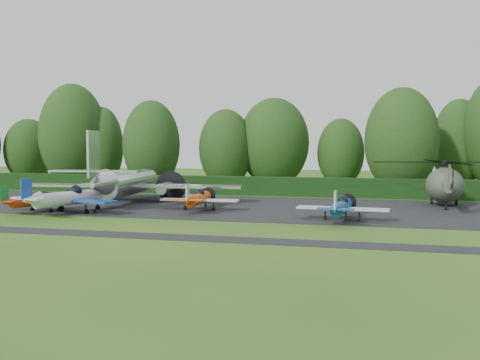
% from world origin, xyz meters
% --- Properties ---
extents(ground, '(160.00, 160.00, 0.00)m').
position_xyz_m(ground, '(0.00, 0.00, 0.00)').
color(ground, '#295718').
rests_on(ground, ground).
extents(apron, '(70.00, 18.00, 0.01)m').
position_xyz_m(apron, '(0.00, 10.00, 0.00)').
color(apron, black).
rests_on(apron, ground).
extents(taxiway_verge, '(70.00, 2.00, 0.00)m').
position_xyz_m(taxiway_verge, '(0.00, -6.00, 0.00)').
color(taxiway_verge, black).
rests_on(taxiway_verge, ground).
extents(hedgerow, '(90.00, 1.60, 2.00)m').
position_xyz_m(hedgerow, '(0.00, 21.00, 0.00)').
color(hedgerow, black).
rests_on(hedgerow, ground).
extents(transport_plane, '(21.35, 16.37, 6.84)m').
position_xyz_m(transport_plane, '(-6.22, 10.20, 1.91)').
color(transport_plane, silver).
rests_on(transport_plane, ground).
extents(light_plane_red, '(6.20, 6.52, 2.38)m').
position_xyz_m(light_plane_red, '(-10.16, 2.27, 0.99)').
color(light_plane_red, '#B52B10').
rests_on(light_plane_red, ground).
extents(light_plane_white, '(8.02, 8.44, 3.08)m').
position_xyz_m(light_plane_white, '(-7.26, 2.13, 1.28)').
color(light_plane_white, silver).
rests_on(light_plane_white, ground).
extents(light_plane_orange, '(6.55, 6.88, 2.52)m').
position_xyz_m(light_plane_orange, '(2.13, 6.20, 1.05)').
color(light_plane_orange, '#D44D0C').
rests_on(light_plane_orange, ground).
extents(light_plane_blue, '(6.57, 6.91, 2.52)m').
position_xyz_m(light_plane_blue, '(13.95, 3.04, 1.05)').
color(light_plane_blue, navy).
rests_on(light_plane_blue, ground).
extents(helicopter, '(12.59, 14.75, 4.06)m').
position_xyz_m(helicopter, '(22.30, 14.89, 2.18)').
color(helicopter, '#3A4333').
rests_on(helicopter, ground).
extents(tree_0, '(8.71, 8.71, 13.48)m').
position_xyz_m(tree_0, '(-22.44, 27.68, 6.73)').
color(tree_0, black).
rests_on(tree_0, ground).
extents(tree_1, '(6.03, 6.03, 8.87)m').
position_xyz_m(tree_1, '(11.97, 34.61, 4.42)').
color(tree_1, black).
rests_on(tree_1, ground).
extents(tree_3, '(5.42, 5.42, 10.48)m').
position_xyz_m(tree_3, '(-18.89, 29.10, 5.22)').
color(tree_3, black).
rests_on(tree_3, ground).
extents(tree_4, '(7.04, 7.04, 9.18)m').
position_xyz_m(tree_4, '(-32.01, 31.82, 4.58)').
color(tree_4, black).
rests_on(tree_4, ground).
extents(tree_5, '(9.11, 9.11, 11.52)m').
position_xyz_m(tree_5, '(3.56, 32.85, 5.75)').
color(tree_5, black).
rests_on(tree_5, ground).
extents(tree_6, '(7.13, 7.13, 11.00)m').
position_xyz_m(tree_6, '(-10.84, 26.63, 5.49)').
color(tree_6, black).
rests_on(tree_6, ground).
extents(tree_7, '(8.12, 8.12, 11.86)m').
position_xyz_m(tree_7, '(19.10, 26.85, 5.92)').
color(tree_7, black).
rests_on(tree_7, ground).
extents(tree_8, '(6.23, 6.23, 11.05)m').
position_xyz_m(tree_8, '(26.13, 34.11, 5.51)').
color(tree_8, black).
rests_on(tree_8, ground).
extents(tree_9, '(6.90, 6.90, 10.03)m').
position_xyz_m(tree_9, '(-2.30, 30.57, 5.01)').
color(tree_9, black).
rests_on(tree_9, ground).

